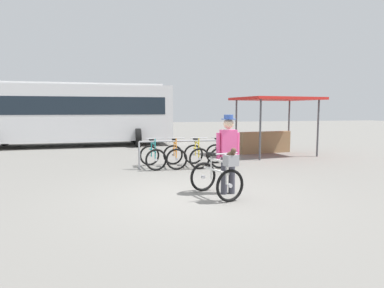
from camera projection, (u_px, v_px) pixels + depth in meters
The scene contains 10 objects.
ground_plane at pixel (194, 196), 7.19m from camera, with size 80.00×80.00×0.00m, color slate.
bike_rack_rail at pixel (190, 147), 10.57m from camera, with size 3.21×0.24×0.88m.
racked_bike_teal at pixel (153, 156), 10.57m from camera, with size 0.74×1.15×0.97m.
racked_bike_orange at pixel (175, 156), 10.69m from camera, with size 0.74×1.15×0.97m.
racked_bike_yellow at pixel (196, 155), 10.82m from camera, with size 0.73×1.13×0.97m.
racked_bike_black at pixel (217, 155), 10.95m from camera, with size 0.84×1.18×0.97m.
featured_bicycle at pixel (219, 175), 7.00m from camera, with size 0.93×1.25×1.09m.
person_with_featured_bike at pixel (228, 151), 7.28m from camera, with size 0.53×0.32×1.72m.
bus_distant at pixel (69, 111), 16.68m from camera, with size 10.05×3.53×3.08m.
market_stall at pixel (271, 120), 13.71m from camera, with size 3.36×2.67×2.30m.
Camera 1 is at (-1.73, -6.82, 1.84)m, focal length 31.56 mm.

